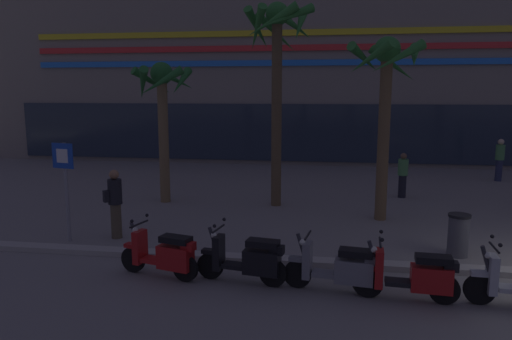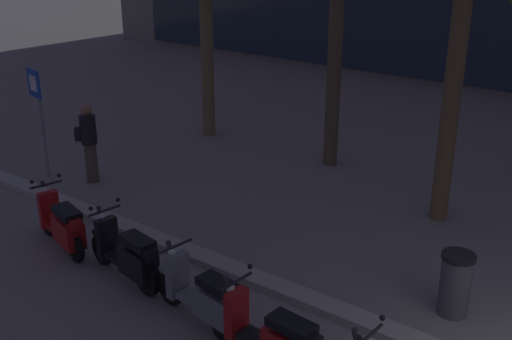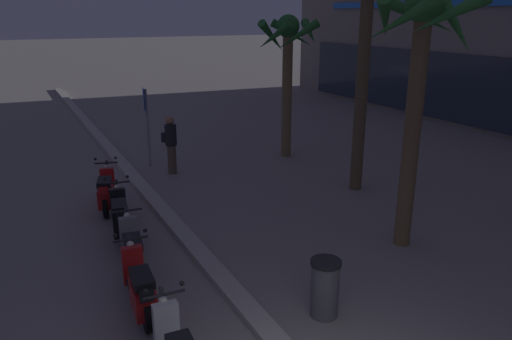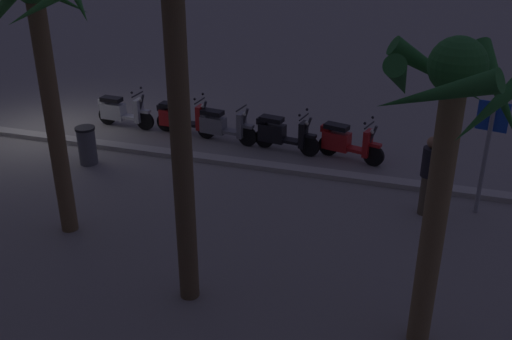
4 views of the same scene
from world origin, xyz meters
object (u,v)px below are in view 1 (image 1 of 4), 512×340
scooter_red_mid_centre (164,255)px  palm_tree_far_corner (277,52)px  scooter_black_tail_end (248,260)px  scooter_red_mid_rear (415,276)px  crossing_sign (65,180)px  pedestrian_by_palm_tree (403,174)px  scooter_grey_far_back (339,268)px  palm_tree_mid_walkway (163,98)px  pedestrian_window_shopping (500,159)px  palm_tree_by_mall_entrance (386,84)px  pedestrian_strolling_near_curb (115,202)px  litter_bin (458,235)px

scooter_red_mid_centre → palm_tree_far_corner: size_ratio=0.27×
scooter_black_tail_end → scooter_red_mid_rear: (2.97, -0.34, -0.01)m
crossing_sign → palm_tree_far_corner: 7.15m
scooter_red_mid_rear → pedestrian_by_palm_tree: size_ratio=1.17×
scooter_red_mid_centre → crossing_sign: (-3.08, 1.87, 1.04)m
scooter_grey_far_back → palm_tree_mid_walkway: (-5.51, 6.47, 2.95)m
crossing_sign → pedestrian_window_shopping: 16.44m
scooter_black_tail_end → palm_tree_far_corner: bearing=91.3°
palm_tree_mid_walkway → pedestrian_by_palm_tree: (7.82, 1.79, -2.59)m
scooter_red_mid_rear → crossing_sign: crossing_sign is taller
palm_tree_by_mall_entrance → crossing_sign: bearing=-157.8°
scooter_black_tail_end → palm_tree_by_mall_entrance: (2.97, 5.06, 3.34)m
palm_tree_by_mall_entrance → pedestrian_window_shopping: (5.37, 6.78, -2.90)m
scooter_red_mid_centre → scooter_black_tail_end: same height
palm_tree_far_corner → scooter_red_mid_rear: bearing=-65.0°
scooter_red_mid_centre → palm_tree_by_mall_entrance: palm_tree_by_mall_entrance is taller
pedestrian_window_shopping → pedestrian_strolling_near_curb: pedestrian_strolling_near_curb is taller
pedestrian_by_palm_tree → pedestrian_strolling_near_curb: 9.64m
palm_tree_mid_walkway → pedestrian_by_palm_tree: palm_tree_mid_walkway is taller
scooter_black_tail_end → pedestrian_window_shopping: bearing=54.9°
scooter_grey_far_back → palm_tree_mid_walkway: 8.99m
palm_tree_mid_walkway → palm_tree_far_corner: (3.68, -0.01, 1.38)m
scooter_grey_far_back → pedestrian_by_palm_tree: pedestrian_by_palm_tree is taller
palm_tree_mid_walkway → palm_tree_by_mall_entrance: bearing=-10.5°
pedestrian_by_palm_tree → scooter_red_mid_centre: bearing=-125.1°
scooter_black_tail_end → palm_tree_by_mall_entrance: bearing=59.6°
pedestrian_strolling_near_curb → litter_bin: size_ratio=1.81×
palm_tree_by_mall_entrance → litter_bin: size_ratio=5.33×
crossing_sign → pedestrian_by_palm_tree: bearing=35.3°
pedestrian_window_shopping → scooter_red_mid_rear: bearing=-113.8°
crossing_sign → scooter_red_mid_rear: bearing=-16.3°
crossing_sign → palm_tree_mid_walkway: palm_tree_mid_walkway is taller
crossing_sign → palm_tree_by_mall_entrance: (7.72, 3.14, 2.30)m
palm_tree_by_mall_entrance → palm_tree_mid_walkway: bearing=169.5°
scooter_grey_far_back → litter_bin: bearing=41.7°
pedestrian_window_shopping → palm_tree_by_mall_entrance: bearing=-128.4°
scooter_red_mid_centre → litter_bin: 6.37m
scooter_red_mid_centre → scooter_red_mid_rear: (4.63, -0.38, -0.01)m
scooter_red_mid_rear → scooter_grey_far_back: bearing=171.4°
palm_tree_by_mall_entrance → pedestrian_strolling_near_curb: (-6.68, -2.74, -2.89)m
scooter_red_mid_centre → pedestrian_window_shopping: 15.48m
scooter_red_mid_centre → pedestrian_window_shopping: (10.00, 11.80, 0.44)m
palm_tree_far_corner → scooter_red_mid_centre: bearing=-103.7°
scooter_red_mid_rear → palm_tree_by_mall_entrance: 6.35m
crossing_sign → pedestrian_by_palm_tree: size_ratio=1.56×
scooter_red_mid_centre → scooter_red_mid_rear: 4.65m
scooter_red_mid_centre → scooter_grey_far_back: size_ratio=0.97×
scooter_red_mid_centre → palm_tree_far_corner: (1.52, 6.27, 4.31)m
crossing_sign → scooter_grey_far_back: bearing=-17.8°
scooter_grey_far_back → palm_tree_by_mall_entrance: size_ratio=0.35×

